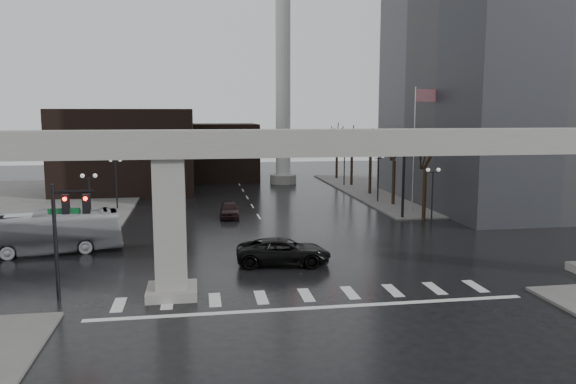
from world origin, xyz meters
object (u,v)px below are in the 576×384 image
Objects in this scene: pickup_truck at (284,252)px; far_car at (230,210)px; city_bus at (41,233)px; signal_mast_arm at (363,155)px.

pickup_truck reaches higher than far_car.
city_bus reaches higher than far_car.
far_car is at bearing -60.42° from city_bus.
far_car is (-2.45, 16.74, -0.09)m from pickup_truck.
signal_mast_arm is 13.14m from far_car.
signal_mast_arm reaches higher than far_car.
far_car is (13.44, 11.41, -0.72)m from city_bus.
far_car is (-11.69, 3.16, -5.08)m from signal_mast_arm.
signal_mast_arm is 17.17m from pickup_truck.
pickup_truck is at bearing -124.21° from signal_mast_arm.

